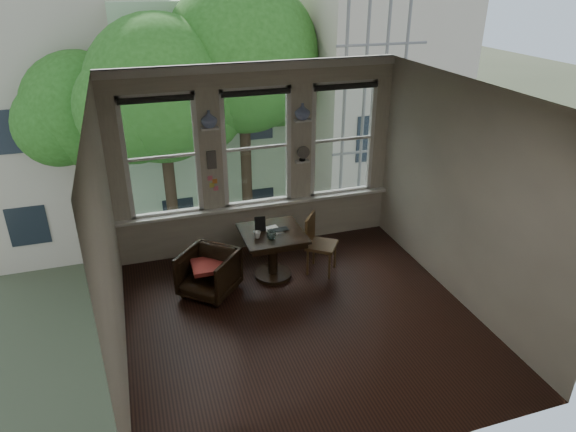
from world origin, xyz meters
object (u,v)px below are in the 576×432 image
object	(u,v)px
side_chair_right	(322,245)
mug	(257,235)
armchair_left	(209,273)
table	(273,255)
laptop	(279,232)

from	to	relation	value
side_chair_right	mug	bearing A→B (deg)	127.03
armchair_left	table	bearing A→B (deg)	50.07
side_chair_right	laptop	size ratio (longest dim) A/B	2.95
armchair_left	laptop	size ratio (longest dim) A/B	2.34
table	mug	xyz separation A→B (m)	(-0.25, -0.10, 0.42)
laptop	mug	size ratio (longest dim) A/B	3.00
table	laptop	bearing A→B (deg)	-19.77
armchair_left	mug	bearing A→B (deg)	45.59
side_chair_right	mug	xyz separation A→B (m)	(-1.00, -0.01, 0.34)
table	mug	bearing A→B (deg)	-159.10
side_chair_right	laptop	bearing A→B (deg)	121.76
laptop	mug	xyz separation A→B (m)	(-0.35, -0.06, 0.04)
side_chair_right	mug	world-z (taller)	side_chair_right
table	armchair_left	world-z (taller)	table
armchair_left	mug	size ratio (longest dim) A/B	7.02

